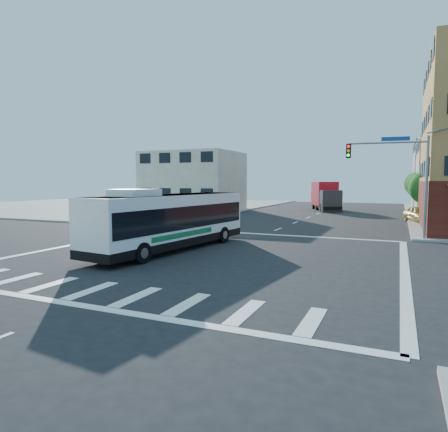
% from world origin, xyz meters
% --- Properties ---
extents(ground, '(120.00, 120.00, 0.00)m').
position_xyz_m(ground, '(0.00, 0.00, 0.00)').
color(ground, black).
rests_on(ground, ground).
extents(sidewalk_nw, '(50.00, 50.00, 0.15)m').
position_xyz_m(sidewalk_nw, '(-35.00, 35.00, 0.07)').
color(sidewalk_nw, '#99968E').
rests_on(sidewalk_nw, ground).
extents(building_west, '(12.06, 10.06, 8.00)m').
position_xyz_m(building_west, '(-17.02, 29.98, 4.01)').
color(building_west, beige).
rests_on(building_west, ground).
extents(signal_mast_ne, '(7.91, 1.13, 8.07)m').
position_xyz_m(signal_mast_ne, '(9.08, 10.62, 4.98)').
color(signal_mast_ne, slate).
rests_on(signal_mast_ne, ground).
extents(street_tree_a, '(3.60, 3.60, 5.53)m').
position_xyz_m(street_tree_a, '(11.90, 27.92, 3.59)').
color(street_tree_a, '#342113').
rests_on(street_tree_a, ground).
extents(street_tree_b, '(3.80, 3.80, 5.79)m').
position_xyz_m(street_tree_b, '(11.90, 35.92, 3.75)').
color(street_tree_b, '#342113').
rests_on(street_tree_b, ground).
extents(street_tree_c, '(3.40, 3.40, 5.29)m').
position_xyz_m(street_tree_c, '(11.90, 43.92, 3.46)').
color(street_tree_c, '#342113').
rests_on(street_tree_c, ground).
extents(street_tree_d, '(4.00, 4.00, 6.03)m').
position_xyz_m(street_tree_d, '(11.90, 51.92, 3.88)').
color(street_tree_d, '#342113').
rests_on(street_tree_d, ground).
extents(transit_bus, '(3.96, 12.29, 3.57)m').
position_xyz_m(transit_bus, '(-2.86, 0.71, 1.75)').
color(transit_bus, black).
rests_on(transit_bus, ground).
extents(box_truck, '(5.50, 9.12, 3.96)m').
position_xyz_m(box_truck, '(-0.18, 37.31, 1.92)').
color(box_truck, '#28282D').
rests_on(box_truck, ground).
extents(parked_car, '(3.32, 5.13, 1.62)m').
position_xyz_m(parked_car, '(11.07, 23.88, 0.81)').
color(parked_car, gold).
rests_on(parked_car, ground).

